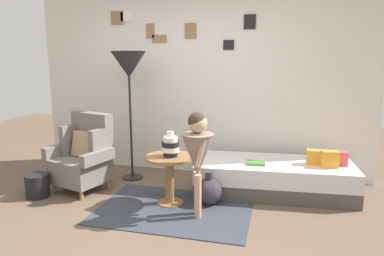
% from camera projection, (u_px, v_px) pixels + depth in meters
% --- Properties ---
extents(ground_plane, '(12.00, 12.00, 0.00)m').
position_uv_depth(ground_plane, '(153.00, 232.00, 3.41)').
color(ground_plane, brown).
extents(gallery_wall, '(4.80, 0.12, 2.60)m').
position_uv_depth(gallery_wall, '(199.00, 83.00, 5.01)').
color(gallery_wall, silver).
rests_on(gallery_wall, ground).
extents(rug, '(1.68, 1.18, 0.01)m').
position_uv_depth(rug, '(175.00, 209.00, 3.91)').
color(rug, '#333842').
rests_on(rug, ground).
extents(armchair, '(0.86, 0.74, 0.97)m').
position_uv_depth(armchair, '(84.00, 156.00, 4.46)').
color(armchair, '#9E7042').
rests_on(armchair, ground).
extents(daybed, '(1.95, 0.94, 0.40)m').
position_uv_depth(daybed, '(273.00, 177.00, 4.36)').
color(daybed, '#4C4742').
rests_on(daybed, ground).
extents(pillow_head, '(0.17, 0.13, 0.16)m').
position_uv_depth(pillow_head, '(340.00, 158.00, 4.19)').
color(pillow_head, '#D64C56').
rests_on(pillow_head, daybed).
extents(pillow_mid, '(0.21, 0.15, 0.20)m').
position_uv_depth(pillow_mid, '(330.00, 159.00, 4.10)').
color(pillow_mid, orange).
rests_on(pillow_mid, daybed).
extents(pillow_back, '(0.20, 0.12, 0.18)m').
position_uv_depth(pillow_back, '(315.00, 157.00, 4.20)').
color(pillow_back, orange).
rests_on(pillow_back, daybed).
extents(side_table, '(0.55, 0.55, 0.57)m').
position_uv_depth(side_table, '(170.00, 170.00, 3.99)').
color(side_table, olive).
rests_on(side_table, ground).
extents(vase_striped, '(0.20, 0.20, 0.29)m').
position_uv_depth(vase_striped, '(170.00, 146.00, 3.93)').
color(vase_striped, black).
rests_on(vase_striped, side_table).
extents(floor_lamp, '(0.46, 0.46, 1.74)m').
position_uv_depth(floor_lamp, '(129.00, 68.00, 4.63)').
color(floor_lamp, black).
rests_on(floor_lamp, ground).
extents(person_child, '(0.34, 0.34, 1.12)m').
position_uv_depth(person_child, '(198.00, 151.00, 3.60)').
color(person_child, tan).
rests_on(person_child, ground).
extents(book_on_daybed, '(0.23, 0.17, 0.03)m').
position_uv_depth(book_on_daybed, '(256.00, 163.00, 4.22)').
color(book_on_daybed, '#4D7F36').
rests_on(book_on_daybed, daybed).
extents(demijohn_near, '(0.30, 0.30, 0.39)m').
position_uv_depth(demijohn_near, '(209.00, 191.00, 4.03)').
color(demijohn_near, '#332D38').
rests_on(demijohn_near, ground).
extents(magazine_basket, '(0.28, 0.28, 0.28)m').
position_uv_depth(magazine_basket, '(37.00, 186.00, 4.25)').
color(magazine_basket, black).
rests_on(magazine_basket, ground).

